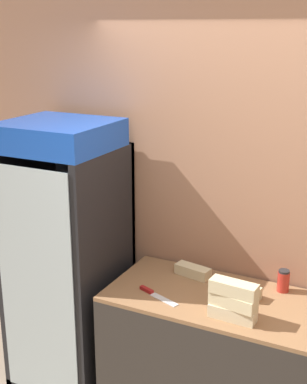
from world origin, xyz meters
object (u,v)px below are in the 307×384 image
object	(u,v)px
sandwich_flat_right	(193,271)
chefs_knife	(153,293)
beverage_cooler	(71,242)
sandwich_stack_top	(234,288)
sandwich_flat_left	(239,290)
condiment_jar	(283,281)
sandwich_stack_bottom	(233,313)
sandwich_stack_middle	(233,301)

from	to	relation	value
sandwich_flat_right	chefs_knife	world-z (taller)	sandwich_flat_right
beverage_cooler	sandwich_stack_top	world-z (taller)	beverage_cooler
beverage_cooler	chefs_knife	bearing A→B (deg)	-14.15
sandwich_stack_top	sandwich_flat_right	xyz separation A→B (m)	(-0.41, 0.41, -0.16)
beverage_cooler	chefs_knife	size ratio (longest dim) A/B	6.23
beverage_cooler	chefs_knife	distance (m)	0.77
beverage_cooler	sandwich_flat_left	bearing A→B (deg)	2.05
sandwich_stack_top	sandwich_flat_left	xyz separation A→B (m)	(-0.06, 0.28, -0.15)
sandwich_flat_left	sandwich_flat_right	distance (m)	0.37
sandwich_stack_top	chefs_knife	world-z (taller)	sandwich_stack_top
chefs_knife	condiment_jar	bearing A→B (deg)	29.85
condiment_jar	sandwich_stack_top	bearing A→B (deg)	-110.84
sandwich_stack_bottom	sandwich_stack_top	size ratio (longest dim) A/B	0.99
sandwich_stack_bottom	chefs_knife	size ratio (longest dim) A/B	0.90
sandwich_stack_top	sandwich_flat_left	bearing A→B (deg)	101.12
sandwich_stack_bottom	sandwich_stack_top	distance (m)	0.15
condiment_jar	sandwich_stack_bottom	bearing A→B (deg)	-110.84
sandwich_stack_top	chefs_knife	distance (m)	0.56
beverage_cooler	sandwich_flat_left	world-z (taller)	beverage_cooler
sandwich_stack_top	sandwich_flat_right	distance (m)	0.60
sandwich_stack_bottom	sandwich_stack_middle	bearing A→B (deg)	0.00
sandwich_stack_middle	chefs_knife	distance (m)	0.54
beverage_cooler	condiment_jar	distance (m)	1.45
sandwich_flat_left	chefs_knife	world-z (taller)	sandwich_flat_left
beverage_cooler	sandwich_stack_middle	world-z (taller)	beverage_cooler
chefs_knife	sandwich_flat_right	bearing A→B (deg)	71.21
sandwich_stack_bottom	chefs_knife	bearing A→B (deg)	173.95
sandwich_flat_right	condiment_jar	bearing A→B (deg)	5.28
sandwich_stack_middle	condiment_jar	xyz separation A→B (m)	(0.17, 0.46, -0.05)
beverage_cooler	sandwich_stack_top	distance (m)	1.28
sandwich_stack_top	sandwich_flat_right	size ratio (longest dim) A/B	1.10
sandwich_stack_top	sandwich_flat_left	distance (m)	0.33
sandwich_stack_middle	sandwich_flat_right	xyz separation A→B (m)	(-0.41, 0.41, -0.08)
sandwich_flat_right	condiment_jar	distance (m)	0.59
sandwich_stack_top	chefs_knife	xyz separation A→B (m)	(-0.53, 0.06, -0.18)
sandwich_stack_middle	sandwich_flat_right	world-z (taller)	sandwich_stack_middle
beverage_cooler	sandwich_stack_middle	distance (m)	1.28
sandwich_stack_middle	sandwich_stack_top	distance (m)	0.08
sandwich_stack_bottom	sandwich_flat_right	size ratio (longest dim) A/B	1.09
sandwich_flat_right	sandwich_flat_left	bearing A→B (deg)	-18.96
sandwich_flat_left	sandwich_flat_right	world-z (taller)	sandwich_flat_left
beverage_cooler	sandwich_stack_top	bearing A→B (deg)	-10.81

